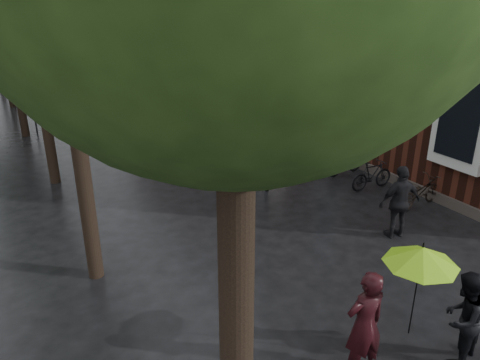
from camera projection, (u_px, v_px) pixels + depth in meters
person_burgundy at (365, 324)px, 7.24m from camera, size 0.74×0.53×1.89m
person_black at (462, 318)px, 7.57m from camera, size 0.92×0.79×1.65m
lime_umbrella at (422, 256)px, 7.06m from camera, size 1.15×1.15×1.69m
pedestrian_walking at (400, 202)px, 11.41m from camera, size 1.17×0.69×1.88m
parked_bicycles at (265, 126)px, 19.40m from camera, size 2.04×16.78×1.05m
ad_lightbox at (279, 117)px, 19.28m from camera, size 0.27×1.14×1.72m
lamp_post at (268, 105)px, 13.40m from camera, size 0.23×0.23×4.41m
cycle_sign at (31, 88)px, 19.15m from camera, size 0.16×0.55×3.00m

